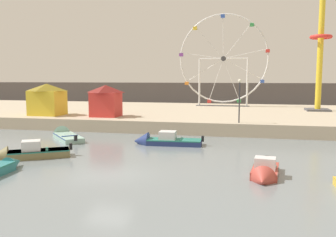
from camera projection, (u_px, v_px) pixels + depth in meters
ground_plane at (108, 175)px, 19.81m from camera, size 240.00×240.00×0.00m
quay_promenade at (187, 115)px, 45.74m from camera, size 110.00×25.23×1.22m
distant_town_skyline at (206, 94)px, 67.36m from camera, size 140.00×3.00×4.40m
motorboat_faded_red at (264, 172)px, 19.11m from camera, size 1.77×4.04×1.51m
motorboat_olive_wood at (26, 153)px, 23.74m from camera, size 4.97×3.75×1.59m
motorboat_seafoam at (64, 135)px, 31.88m from camera, size 5.07×5.34×1.52m
motorboat_navy_blue at (161, 141)px, 28.67m from camera, size 5.75×1.86×1.62m
ferris_wheel_white_frame at (223, 60)px, 51.47m from camera, size 12.94×1.20×13.30m
drop_tower_yellow_tower at (320, 54)px, 43.96m from camera, size 2.80×2.80×15.23m
carnival_booth_yellow_awning at (47, 99)px, 39.46m from camera, size 3.77×3.16×3.49m
carnival_booth_red_striped at (106, 100)px, 38.02m from camera, size 3.12×2.80×3.37m
promenade_lamp_near at (240, 94)px, 32.57m from camera, size 0.32×0.32×4.02m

